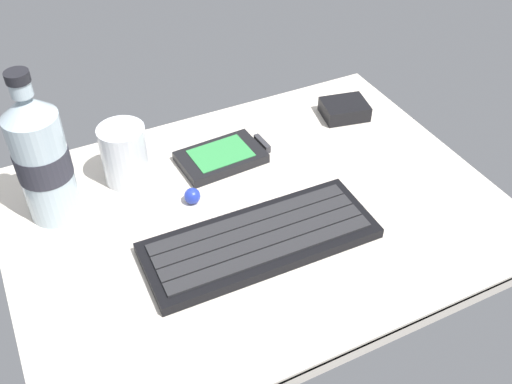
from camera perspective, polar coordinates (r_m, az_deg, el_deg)
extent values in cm
cube|color=beige|center=(78.73, 0.00, -2.19)|extent=(64.00, 48.00, 2.00)
cube|color=beige|center=(64.75, 9.50, -14.08)|extent=(64.00, 1.20, 0.80)
cube|color=black|center=(72.93, 0.40, -4.71)|extent=(29.21, 11.57, 1.40)
cube|color=#28282B|center=(74.46, -0.69, -2.60)|extent=(26.71, 2.52, 0.30)
cube|color=#28282B|center=(73.03, 0.03, -3.68)|extent=(26.71, 2.52, 0.30)
cube|color=#28282B|center=(71.63, 0.78, -4.80)|extent=(26.71, 2.52, 0.30)
cube|color=#28282B|center=(70.28, 1.57, -5.97)|extent=(26.71, 2.52, 0.30)
cube|color=black|center=(85.78, -3.11, 3.47)|extent=(12.42, 8.29, 1.40)
cube|color=green|center=(85.33, -3.13, 3.87)|extent=(8.73, 6.41, 0.10)
cube|color=#333338|center=(88.19, 0.60, 4.73)|extent=(1.02, 3.84, 1.12)
cylinder|color=silver|center=(82.17, -12.59, 3.58)|extent=(6.40, 6.40, 8.50)
cylinder|color=orange|center=(82.76, -12.49, 3.04)|extent=(5.50, 5.50, 6.12)
cylinder|color=silver|center=(77.35, -19.80, 2.27)|extent=(6.60, 6.60, 15.00)
cone|color=silver|center=(72.47, -21.38, 7.75)|extent=(6.60, 6.60, 2.80)
cylinder|color=silver|center=(71.34, -21.83, 9.28)|extent=(2.51, 2.51, 1.80)
cylinder|color=black|center=(70.63, -22.13, 10.31)|extent=(2.77, 2.77, 1.20)
cylinder|color=#2D2D38|center=(76.91, -19.93, 2.71)|extent=(6.73, 6.73, 3.80)
cube|color=black|center=(95.95, 8.56, 7.93)|extent=(7.98, 6.89, 2.40)
sphere|color=#2338B2|center=(78.80, -6.19, -0.38)|extent=(2.20, 2.20, 2.20)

